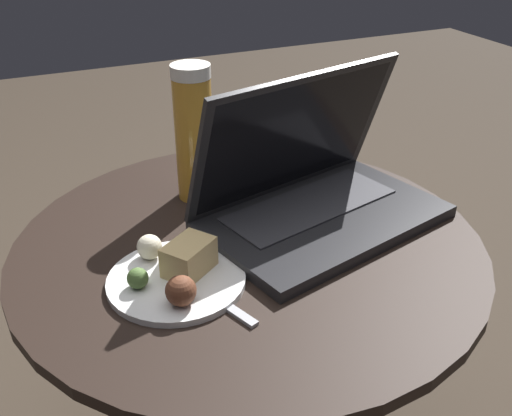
% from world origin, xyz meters
% --- Properties ---
extents(table, '(0.68, 0.68, 0.57)m').
position_xyz_m(table, '(0.00, 0.00, 0.39)').
color(table, black).
rests_on(table, ground_plane).
extents(laptop, '(0.40, 0.30, 0.22)m').
position_xyz_m(laptop, '(0.12, 0.02, 0.62)').
color(laptop, '#232326').
rests_on(laptop, table).
extents(beer_glass, '(0.06, 0.06, 0.22)m').
position_xyz_m(beer_glass, '(-0.02, 0.16, 0.68)').
color(beer_glass, gold).
rests_on(beer_glass, table).
extents(snack_plate, '(0.18, 0.18, 0.05)m').
position_xyz_m(snack_plate, '(-0.13, -0.06, 0.58)').
color(snack_plate, white).
rests_on(snack_plate, table).
extents(fork, '(0.08, 0.17, 0.00)m').
position_xyz_m(fork, '(-0.11, -0.08, 0.57)').
color(fork, '#B2B2B7').
rests_on(fork, table).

